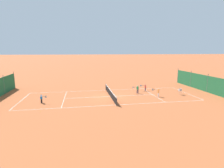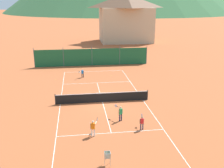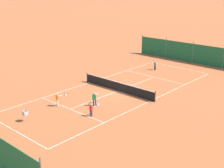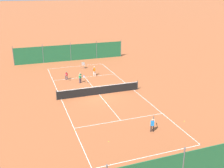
# 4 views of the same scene
# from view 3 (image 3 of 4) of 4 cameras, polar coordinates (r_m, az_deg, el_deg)

# --- Properties ---
(ground_plane) EXTENTS (600.00, 600.00, 0.00)m
(ground_plane) POSITION_cam_3_polar(r_m,az_deg,el_deg) (31.88, 1.10, -1.26)
(ground_plane) COLOR #A8542D
(court_line_markings) EXTENTS (8.25, 23.85, 0.01)m
(court_line_markings) POSITION_cam_3_polar(r_m,az_deg,el_deg) (31.88, 1.10, -1.25)
(court_line_markings) COLOR white
(court_line_markings) RESTS_ON ground
(tennis_net) EXTENTS (9.18, 0.08, 1.06)m
(tennis_net) POSITION_cam_3_polar(r_m,az_deg,el_deg) (31.72, 1.11, -0.41)
(tennis_net) COLOR #2D2D2D
(tennis_net) RESTS_ON ground
(windscreen_fence_far) EXTENTS (17.28, 0.08, 2.90)m
(windscreen_fence_far) POSITION_cam_3_polar(r_m,az_deg,el_deg) (43.97, 14.55, 5.48)
(windscreen_fence_far) COLOR #1E6038
(windscreen_fence_far) RESTS_ON ground
(player_far_service) EXTENTS (0.67, 0.88, 1.14)m
(player_far_service) POSITION_cam_3_polar(r_m,az_deg,el_deg) (39.48, 7.81, 3.50)
(player_far_service) COLOR black
(player_far_service) RESTS_ON ground
(player_far_baseline) EXTENTS (0.55, 1.07, 1.29)m
(player_far_baseline) POSITION_cam_3_polar(r_m,az_deg,el_deg) (27.96, -3.19, -2.54)
(player_far_baseline) COLOR #23284C
(player_far_baseline) RESTS_ON ground
(player_near_service) EXTENTS (0.64, 0.98, 1.25)m
(player_near_service) POSITION_cam_3_polar(r_m,az_deg,el_deg) (28.28, -9.90, -2.61)
(player_near_service) COLOR white
(player_near_service) RESTS_ON ground
(player_near_baseline) EXTENTS (0.37, 0.94, 1.10)m
(player_near_baseline) POSITION_cam_3_polar(r_m,az_deg,el_deg) (25.94, -3.75, -4.54)
(player_near_baseline) COLOR #23284C
(player_near_baseline) RESTS_ON ground
(tennis_ball_service_box) EXTENTS (0.07, 0.07, 0.07)m
(tennis_ball_service_box) POSITION_cam_3_polar(r_m,az_deg,el_deg) (35.03, 13.66, 0.10)
(tennis_ball_service_box) COLOR #CCE033
(tennis_ball_service_box) RESTS_ON ground
(tennis_ball_mid_court) EXTENTS (0.07, 0.07, 0.07)m
(tennis_ball_mid_court) POSITION_cam_3_polar(r_m,az_deg,el_deg) (38.01, 12.76, 1.62)
(tennis_ball_mid_court) COLOR #CCE033
(tennis_ball_mid_court) RESTS_ON ground
(tennis_ball_alley_right) EXTENTS (0.07, 0.07, 0.07)m
(tennis_ball_alley_right) POSITION_cam_3_polar(r_m,az_deg,el_deg) (41.17, 3.51, 3.35)
(tennis_ball_alley_right) COLOR #CCE033
(tennis_ball_alley_right) RESTS_ON ground
(tennis_ball_alley_left) EXTENTS (0.07, 0.07, 0.07)m
(tennis_ball_alley_left) POSITION_cam_3_polar(r_m,az_deg,el_deg) (29.81, 1.66, -2.63)
(tennis_ball_alley_left) COLOR #CCE033
(tennis_ball_alley_left) RESTS_ON ground
(ball_hopper) EXTENTS (0.36, 0.36, 0.89)m
(ball_hopper) POSITION_cam_3_polar(r_m,az_deg,el_deg) (25.89, -15.62, -5.25)
(ball_hopper) COLOR #B7B7BC
(ball_hopper) RESTS_ON ground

